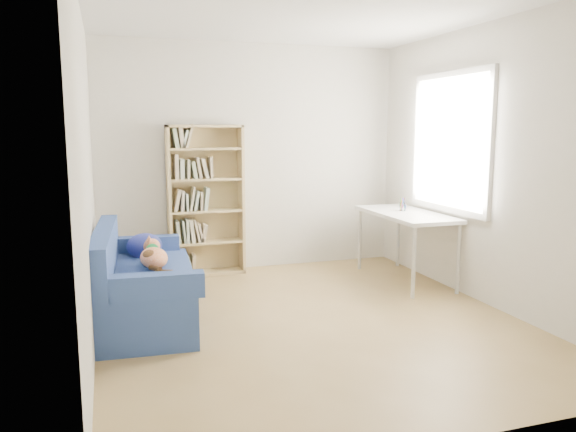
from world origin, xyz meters
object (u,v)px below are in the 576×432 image
Objects in this scene: sofa at (141,284)px; bookshelf at (206,206)px; desk at (406,219)px; pen_cup at (403,206)px.

bookshelf reaches higher than sofa.
pen_cup is (0.03, 0.13, 0.12)m from desk.
bookshelf is at bearing 157.94° from pen_cup.
sofa is at bearing -169.05° from pen_cup.
bookshelf reaches higher than desk.
sofa is 2.92m from pen_cup.
bookshelf is (0.81, 1.37, 0.46)m from sofa.
desk is 8.97× the size of pen_cup.
sofa reaches higher than desk.
sofa is 1.29× the size of desk.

